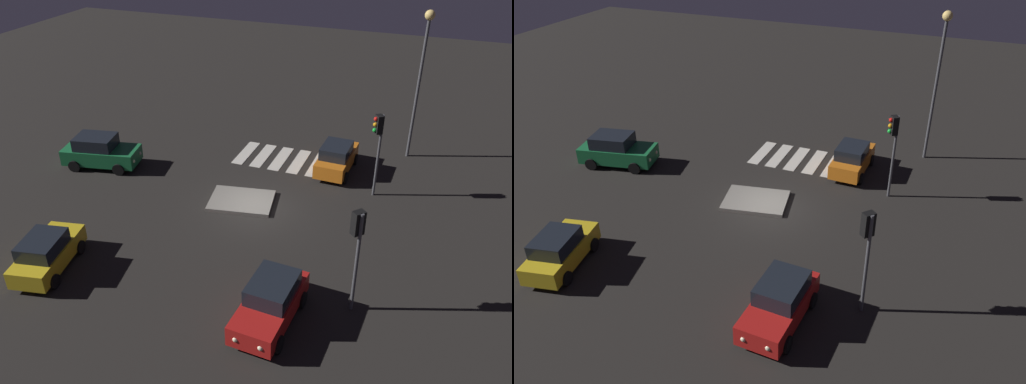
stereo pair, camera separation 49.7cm
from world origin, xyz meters
TOP-DOWN VIEW (x-y plane):
  - ground_plane at (0.00, 0.00)m, footprint 80.00×80.00m
  - traffic_island at (0.94, -0.32)m, footprint 3.69×3.02m
  - car_green at (10.28, -1.24)m, footprint 4.63×2.72m
  - car_yellow at (6.72, 7.72)m, footprint 2.42×4.12m
  - car_red at (-3.33, 7.28)m, footprint 2.13×4.22m
  - car_orange at (-2.91, -5.54)m, footprint 2.00×4.06m
  - traffic_light_west at (-6.02, 5.49)m, footprint 0.53×0.54m
  - traffic_light_south at (-5.33, -3.48)m, footprint 0.53×0.54m
  - street_lamp at (-6.62, -9.03)m, footprint 0.56×0.56m
  - crosswalk_near at (-0.00, -5.87)m, footprint 6.45×3.20m

SIDE VIEW (x-z plane):
  - ground_plane at x=0.00m, z-range 0.00..0.00m
  - crosswalk_near at x=0.00m, z-range 0.00..0.02m
  - traffic_island at x=0.94m, z-range 0.00..0.18m
  - car_yellow at x=6.72m, z-range -0.02..1.69m
  - car_orange at x=-2.91m, z-range -0.02..1.73m
  - car_red at x=-3.33m, z-range -0.02..1.79m
  - car_green at x=10.28m, z-range -0.02..1.90m
  - traffic_light_west at x=-6.02m, z-range 1.15..5.61m
  - traffic_light_south at x=-5.33m, z-range 1.19..5.81m
  - street_lamp at x=-6.62m, z-range 1.48..10.21m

